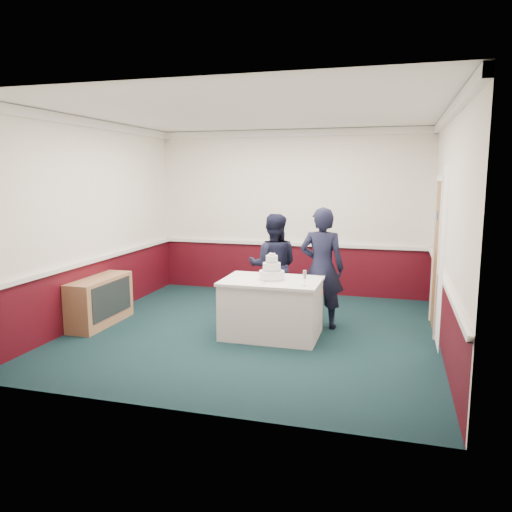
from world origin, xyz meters
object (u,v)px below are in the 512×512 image
(champagne_flute, at_px, (305,276))
(person_woman, at_px, (322,268))
(sideboard, at_px, (100,301))
(cake_knife, at_px, (266,282))
(wedding_cake, at_px, (272,272))
(person_man, at_px, (273,266))
(cake_table, at_px, (272,307))

(champagne_flute, height_order, person_woman, person_woman)
(sideboard, distance_m, cake_knife, 2.57)
(sideboard, relative_size, wedding_cake, 3.30)
(sideboard, height_order, person_woman, person_woman)
(wedding_cake, height_order, person_woman, person_woman)
(wedding_cake, bearing_deg, person_man, 102.44)
(cake_table, height_order, wedding_cake, wedding_cake)
(cake_table, relative_size, wedding_cake, 3.63)
(wedding_cake, distance_m, cake_knife, 0.23)
(sideboard, height_order, cake_knife, cake_knife)
(sideboard, distance_m, person_man, 2.64)
(cake_knife, bearing_deg, person_woman, 64.61)
(wedding_cake, xyz_separation_m, cake_knife, (-0.03, -0.20, -0.11))
(cake_knife, relative_size, champagne_flute, 1.07)
(sideboard, relative_size, person_man, 0.75)
(champagne_flute, xyz_separation_m, person_man, (-0.70, 1.21, -0.12))
(person_man, bearing_deg, cake_knife, 89.58)
(cake_table, xyz_separation_m, person_man, (-0.20, 0.93, 0.40))
(sideboard, distance_m, person_woman, 3.29)
(cake_knife, bearing_deg, cake_table, 94.21)
(person_woman, bearing_deg, cake_knife, 53.00)
(cake_table, xyz_separation_m, person_woman, (0.59, 0.59, 0.47))
(wedding_cake, xyz_separation_m, champagne_flute, (0.50, -0.28, 0.03))
(cake_table, distance_m, person_woman, 0.96)
(person_woman, bearing_deg, cake_table, 46.16)
(sideboard, relative_size, cake_knife, 5.45)
(wedding_cake, relative_size, person_man, 0.23)
(sideboard, height_order, wedding_cake, wedding_cake)
(sideboard, height_order, champagne_flute, champagne_flute)
(cake_knife, xyz_separation_m, person_man, (-0.17, 1.13, 0.01))
(wedding_cake, bearing_deg, person_woman, 45.02)
(cake_knife, distance_m, person_woman, 1.01)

